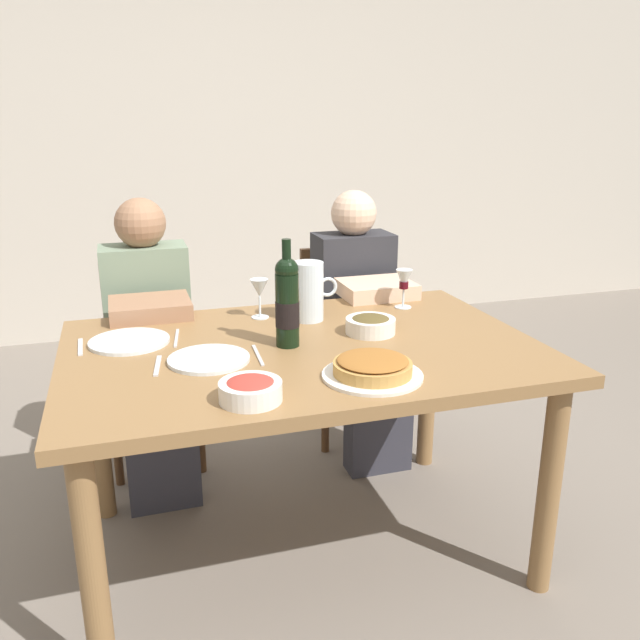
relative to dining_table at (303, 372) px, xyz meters
name	(u,v)px	position (x,y,z in m)	size (l,w,h in m)	color
ground_plane	(305,547)	(0.00, 0.00, -0.67)	(8.00, 8.00, 0.00)	slate
back_wall	(193,126)	(0.00, 2.68, 0.73)	(8.00, 0.10, 2.80)	beige
dining_table	(303,372)	(0.00, 0.00, 0.00)	(1.50, 1.00, 0.76)	olive
wine_bottle	(287,302)	(-0.05, 0.01, 0.24)	(0.08, 0.08, 0.34)	black
water_pitcher	(308,295)	(0.09, 0.26, 0.19)	(0.17, 0.11, 0.21)	silver
baked_tart	(373,368)	(0.11, -0.32, 0.12)	(0.29, 0.29, 0.06)	white
salad_bowl	(250,389)	(-0.24, -0.37, 0.12)	(0.16, 0.16, 0.06)	white
olive_bowl	(370,324)	(0.25, 0.05, 0.12)	(0.17, 0.17, 0.06)	white
wine_glass_left_diner	(259,290)	(-0.07, 0.34, 0.20)	(0.07, 0.07, 0.14)	silver
wine_glass_right_diner	(404,281)	(0.48, 0.30, 0.20)	(0.06, 0.06, 0.15)	silver
dinner_plate_left_setting	(209,359)	(-0.31, -0.05, 0.10)	(0.25, 0.25, 0.01)	silver
dinner_plate_right_setting	(129,341)	(-0.53, 0.19, 0.10)	(0.26, 0.26, 0.01)	silver
fork_left_setting	(158,366)	(-0.46, -0.05, 0.09)	(0.16, 0.01, 0.01)	silver
knife_left_setting	(258,355)	(-0.16, -0.05, 0.09)	(0.18, 0.01, 0.01)	silver
knife_right_setting	(177,338)	(-0.38, 0.19, 0.09)	(0.18, 0.01, 0.01)	silver
spoon_right_setting	(80,347)	(-0.68, 0.19, 0.09)	(0.16, 0.01, 0.01)	silver
chair_left	(150,348)	(-0.45, 0.88, -0.17)	(0.40, 0.40, 0.87)	brown
diner_left	(151,339)	(-0.45, 0.64, -0.05)	(0.34, 0.50, 1.16)	gray
chair_right	(343,328)	(0.45, 0.89, -0.17)	(0.40, 0.40, 0.87)	brown
diner_right	(361,318)	(0.45, 0.66, -0.05)	(0.34, 0.50, 1.16)	#2D2D33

